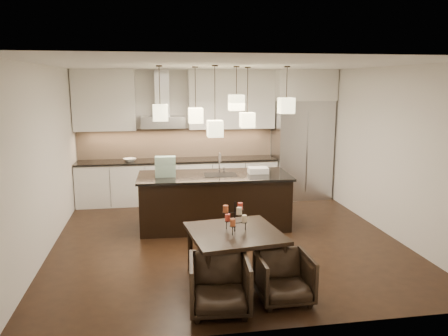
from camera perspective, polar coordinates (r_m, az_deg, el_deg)
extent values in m
cube|color=black|center=(7.31, 0.26, -9.27)|extent=(5.50, 5.50, 0.02)
cube|color=white|center=(6.85, 0.28, 13.42)|extent=(5.50, 5.50, 0.02)
cube|color=silver|center=(9.65, -2.48, 4.36)|extent=(5.50, 0.02, 2.80)
cube|color=silver|center=(4.30, 6.44, -4.26)|extent=(5.50, 0.02, 2.80)
cube|color=silver|center=(7.03, -22.50, 0.98)|extent=(0.02, 5.50, 2.80)
cube|color=silver|center=(7.88, 20.48, 2.14)|extent=(0.02, 5.50, 2.80)
cube|color=#B7B7BA|center=(9.80, 10.10, 2.39)|extent=(1.20, 0.72, 2.15)
cube|color=silver|center=(9.69, 10.39, 10.60)|extent=(1.26, 0.72, 0.65)
cube|color=silver|center=(9.43, -5.97, -1.77)|extent=(4.21, 0.62, 0.88)
cube|color=black|center=(9.34, -6.02, 0.99)|extent=(4.21, 0.66, 0.04)
cube|color=tan|center=(9.58, -6.17, 3.27)|extent=(4.21, 0.02, 0.63)
cube|color=silver|center=(9.38, -15.39, 8.54)|extent=(1.25, 0.35, 1.25)
cube|color=silver|center=(9.48, 0.97, 8.95)|extent=(1.85, 0.35, 1.25)
cube|color=#B7B7BA|center=(9.27, -8.01, 5.98)|extent=(0.90, 0.52, 0.24)
cube|color=#B7B7BA|center=(9.35, -8.12, 9.70)|extent=(0.30, 0.28, 0.96)
imported|color=silver|center=(9.28, -12.22, 1.05)|extent=(0.34, 0.34, 0.06)
cube|color=black|center=(7.77, -1.29, -4.43)|extent=(2.61, 1.12, 0.90)
cube|color=black|center=(7.65, -1.30, -1.03)|extent=(2.69, 1.21, 0.04)
cube|color=#27653C|center=(7.53, -7.67, 0.19)|extent=(0.36, 0.20, 0.35)
cube|color=silver|center=(7.79, 4.47, -0.30)|extent=(0.36, 0.26, 0.10)
cylinder|color=beige|center=(5.60, 2.65, -6.61)|extent=(0.08, 0.08, 0.09)
cylinder|color=red|center=(5.64, 0.47, -6.47)|extent=(0.08, 0.08, 0.09)
cylinder|color=#A44927|center=(5.45, 1.15, -7.12)|extent=(0.08, 0.08, 0.09)
cylinder|color=red|center=(5.63, 2.13, -5.00)|extent=(0.08, 0.08, 0.09)
cylinder|color=#A44927|center=(5.50, 0.22, -5.36)|extent=(0.08, 0.08, 0.09)
cylinder|color=beige|center=(5.42, 2.00, -5.63)|extent=(0.08, 0.08, 0.09)
imported|color=black|center=(5.05, -0.60, -14.99)|extent=(0.72, 0.74, 0.63)
imported|color=black|center=(5.32, 7.86, -14.01)|extent=(0.62, 0.64, 0.57)
cube|color=#F5EAAC|center=(7.17, -8.33, 7.16)|extent=(0.24, 0.24, 0.26)
cube|color=#F5EAAC|center=(7.59, -3.72, 6.84)|extent=(0.24, 0.24, 0.26)
cube|color=#F5EAAC|center=(7.38, 1.62, 8.53)|extent=(0.24, 0.24, 0.26)
cube|color=#F5EAAC|center=(7.76, 3.05, 6.27)|extent=(0.24, 0.24, 0.26)
cube|color=#F5EAAC|center=(7.46, 8.13, 8.07)|extent=(0.24, 0.24, 0.26)
cube|color=#F5EAAC|center=(7.02, -1.18, 5.16)|extent=(0.24, 0.24, 0.26)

